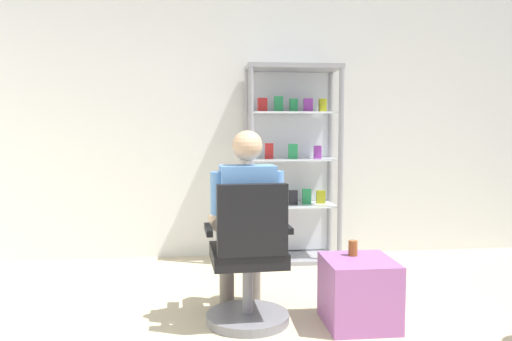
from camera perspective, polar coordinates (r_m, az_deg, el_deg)
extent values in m
cube|color=silver|center=(5.16, -0.83, 5.34)|extent=(6.00, 0.10, 2.70)
cylinder|color=gray|center=(4.67, -0.57, 0.48)|extent=(0.05, 0.05, 1.90)
cylinder|color=gray|center=(4.82, 9.53, 0.55)|extent=(0.05, 0.05, 1.90)
cylinder|color=gray|center=(5.07, -1.00, 0.82)|extent=(0.05, 0.05, 1.90)
cylinder|color=gray|center=(5.21, 8.35, 0.88)|extent=(0.05, 0.05, 1.90)
cube|color=gray|center=(4.95, 4.20, 11.50)|extent=(0.90, 0.45, 0.04)
cube|color=gray|center=(5.08, 4.07, -9.83)|extent=(0.90, 0.45, 0.04)
cube|color=silver|center=(5.14, 3.71, 0.87)|extent=(0.84, 0.02, 1.80)
cube|color=silver|center=(4.97, 4.11, -3.91)|extent=(0.82, 0.39, 0.02)
cube|color=#999919|center=(4.95, 0.85, -3.00)|extent=(0.08, 0.04, 0.14)
cube|color=red|center=(4.89, 2.58, -3.13)|extent=(0.07, 0.03, 0.14)
cube|color=black|center=(4.93, 4.22, -3.06)|extent=(0.08, 0.05, 0.14)
cube|color=#268C4C|center=(5.00, 5.73, -2.91)|extent=(0.09, 0.04, 0.15)
cube|color=#999919|center=(5.05, 7.32, -2.97)|extent=(0.09, 0.04, 0.13)
cube|color=silver|center=(4.92, 4.14, 1.27)|extent=(0.82, 0.39, 0.02)
cube|color=red|center=(4.88, 1.49, 2.22)|extent=(0.08, 0.05, 0.15)
cube|color=#268C4C|center=(4.87, 4.18, 2.17)|extent=(0.09, 0.04, 0.14)
cube|color=purple|center=(4.95, 6.96, 2.08)|extent=(0.07, 0.05, 0.12)
cube|color=silver|center=(4.91, 4.17, 6.52)|extent=(0.82, 0.39, 0.02)
cube|color=red|center=(4.88, 0.73, 7.42)|extent=(0.09, 0.06, 0.13)
cube|color=#268C4C|center=(4.92, 2.56, 7.49)|extent=(0.09, 0.05, 0.15)
cube|color=#268C4C|center=(4.91, 4.26, 7.35)|extent=(0.08, 0.05, 0.13)
cube|color=purple|center=(4.94, 5.91, 7.34)|extent=(0.09, 0.04, 0.13)
cube|color=#999919|center=(5.00, 7.53, 7.30)|extent=(0.07, 0.05, 0.13)
cylinder|color=slate|center=(3.54, -0.95, -16.27)|extent=(0.56, 0.56, 0.06)
cylinder|color=slate|center=(3.47, -0.95, -13.12)|extent=(0.07, 0.07, 0.41)
cube|color=black|center=(3.41, -0.96, -9.52)|extent=(0.51, 0.51, 0.10)
cube|color=black|center=(3.15, -0.42, -5.61)|extent=(0.44, 0.10, 0.45)
cube|color=black|center=(3.42, 3.39, -6.41)|extent=(0.06, 0.30, 0.04)
cube|color=black|center=(3.35, -5.40, -6.67)|extent=(0.06, 0.30, 0.04)
cylinder|color=slate|center=(3.60, 0.18, -7.13)|extent=(0.16, 0.41, 0.14)
cylinder|color=slate|center=(3.85, -0.31, -10.59)|extent=(0.11, 0.11, 0.56)
cylinder|color=slate|center=(3.57, -3.02, -7.23)|extent=(0.16, 0.41, 0.14)
cylinder|color=slate|center=(3.83, -3.32, -10.70)|extent=(0.11, 0.11, 0.56)
cube|color=#598CCC|center=(3.34, -0.96, -3.70)|extent=(0.37, 0.24, 0.50)
sphere|color=tan|center=(3.31, -0.97, 2.83)|extent=(0.20, 0.20, 0.20)
cylinder|color=#598CCC|center=(3.37, 2.41, -2.44)|extent=(0.09, 0.09, 0.28)
cylinder|color=tan|center=(3.57, 1.82, -5.57)|extent=(0.10, 0.30, 0.08)
cylinder|color=#598CCC|center=(3.31, -4.40, -2.57)|extent=(0.09, 0.09, 0.28)
cylinder|color=tan|center=(3.52, -4.62, -5.74)|extent=(0.10, 0.30, 0.08)
cube|color=#9E599E|center=(3.51, 11.50, -13.27)|extent=(0.45, 0.48, 0.44)
cylinder|color=brown|center=(3.52, 10.89, -8.59)|extent=(0.06, 0.06, 0.10)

